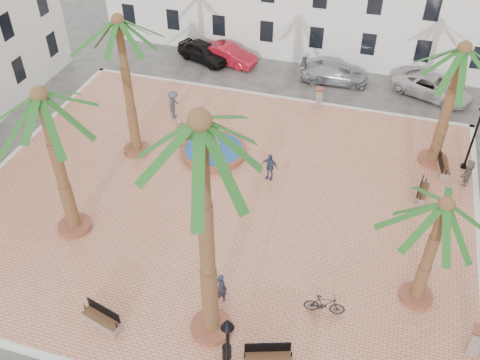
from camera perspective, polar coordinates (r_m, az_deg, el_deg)
The scene contains 30 objects.
ground at distance 28.58m, azimuth -1.92°, elevation -2.10°, with size 120.00×120.00×0.00m, color #56544F.
plaza at distance 28.53m, azimuth -1.93°, elevation -1.99°, with size 26.00×22.00×0.15m, color #DE8664.
kerb_n at distance 37.12m, azimuth 3.44°, elevation 8.88°, with size 26.30×0.30×0.16m, color silver.
kerb_e at distance 28.28m, azimuth 24.16°, elevation -6.84°, with size 0.30×22.30×0.16m, color silver.
kerb_w at distance 34.15m, azimuth -23.15°, elevation 2.34°, with size 0.30×22.30×0.16m, color silver.
fountain at distance 31.37m, azimuth -2.82°, elevation 3.22°, with size 3.83×3.83×1.98m.
palm_nw at distance 28.69m, azimuth -12.69°, elevation 14.74°, with size 4.96×4.96×8.43m.
palm_sw at distance 24.04m, azimuth -20.18°, elevation 6.72°, with size 5.40×5.40×8.00m.
palm_s at distance 16.31m, azimuth -4.16°, elevation 3.33°, with size 5.64×5.64×10.66m.
palm_e at distance 21.77m, azimuth 20.68°, elevation -3.86°, with size 4.70×4.70×5.83m.
palm_ne at distance 29.77m, azimuth 22.45°, elevation 11.37°, with size 5.41×5.41×7.42m.
bench_s at distance 23.60m, azimuth -14.51°, elevation -14.25°, with size 1.90×1.00×0.96m.
bench_se at distance 21.90m, azimuth 2.98°, elevation -18.52°, with size 2.00×1.16×1.01m.
bench_e at distance 30.03m, azimuth 18.85°, elevation -1.26°, with size 0.73×1.65×0.84m.
bench_ne at distance 32.16m, azimuth 20.79°, elevation 1.32°, with size 0.80×1.86×0.95m.
lamppost_s at distance 19.05m, azimuth -1.31°, elevation -17.10°, with size 0.47×0.47×4.34m.
lamppost_e at distance 31.47m, azimuth 24.05°, elevation 5.38°, with size 0.46×0.46×4.26m.
bollard_n at distance 35.72m, azimuth 8.44°, elevation 8.67°, with size 0.57×0.57×1.43m.
bollard_e at distance 23.58m, azimuth 23.87°, elevation -15.43°, with size 0.59×0.59×1.50m.
litter_bin at distance 21.94m, azimuth -1.42°, elevation -17.88°, with size 0.37×0.37×0.72m, color black.
cyclist_a at distance 23.29m, azimuth -2.01°, elevation -11.35°, with size 0.57×0.37×1.56m, color #323549.
bicycle_b at distance 23.31m, azimuth 9.00°, elevation -12.98°, with size 0.49×1.75×1.05m, color black.
pedestrian_fountain_a at distance 31.92m, azimuth -6.37°, elevation 5.09°, with size 0.87×0.57×1.79m, color #9A7F68.
pedestrian_fountain_b at distance 29.26m, azimuth 3.18°, elevation 1.45°, with size 0.95×0.40×1.62m, color #36405B.
pedestrian_north at distance 34.47m, azimuth -7.08°, elevation 7.98°, with size 1.22×0.70×1.89m, color #494A4E.
pedestrian_east at distance 31.37m, azimuth 23.15°, elevation 0.74°, with size 1.46×0.46×1.57m, color #746457.
car_black at distance 41.61m, azimuth -3.86°, elevation 13.50°, with size 1.77×4.40×1.50m, color black.
car_red at distance 41.17m, azimuth -1.26°, elevation 13.22°, with size 1.51×4.34×1.43m, color #A91222.
car_silver at distance 39.23m, azimuth 10.03°, elevation 11.17°, with size 1.96×4.81×1.40m, color #97979F.
car_white at distance 39.18m, azimuth 19.86°, elevation 9.39°, with size 2.49×5.41×1.50m, color beige.
Camera 1 is at (7.04, -20.15, 19.02)m, focal length 40.00 mm.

